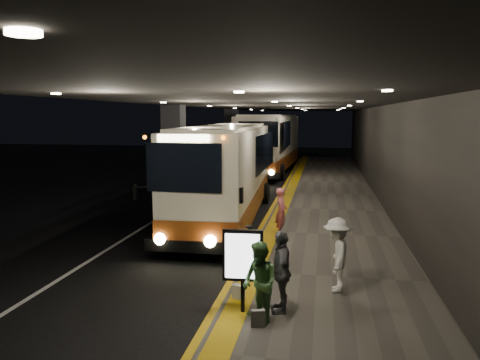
% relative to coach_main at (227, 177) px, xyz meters
% --- Properties ---
extents(ground, '(90.00, 90.00, 0.00)m').
position_rel_coach_main_xyz_m(ground, '(-0.91, -2.99, -1.68)').
color(ground, black).
extents(lane_line_white, '(0.12, 50.00, 0.01)m').
position_rel_coach_main_xyz_m(lane_line_white, '(-2.71, 2.01, -1.67)').
color(lane_line_white, silver).
rests_on(lane_line_white, ground).
extents(kerb_stripe_yellow, '(0.18, 50.00, 0.01)m').
position_rel_coach_main_xyz_m(kerb_stripe_yellow, '(1.44, 2.01, -1.67)').
color(kerb_stripe_yellow, gold).
rests_on(kerb_stripe_yellow, ground).
extents(sidewalk, '(4.50, 50.00, 0.15)m').
position_rel_coach_main_xyz_m(sidewalk, '(3.84, 2.01, -1.60)').
color(sidewalk, '#514C44').
rests_on(sidewalk, ground).
extents(tactile_strip, '(0.50, 50.00, 0.01)m').
position_rel_coach_main_xyz_m(tactile_strip, '(1.94, 2.01, -1.52)').
color(tactile_strip, gold).
rests_on(tactile_strip, sidewalk).
extents(terminal_wall, '(0.10, 50.00, 6.00)m').
position_rel_coach_main_xyz_m(terminal_wall, '(6.09, 2.01, 1.32)').
color(terminal_wall, black).
rests_on(terminal_wall, ground).
extents(support_columns, '(0.80, 24.80, 4.40)m').
position_rel_coach_main_xyz_m(support_columns, '(-2.41, 1.01, 0.52)').
color(support_columns, black).
rests_on(support_columns, ground).
extents(canopy, '(9.00, 50.00, 0.40)m').
position_rel_coach_main_xyz_m(canopy, '(1.59, 2.01, 2.92)').
color(canopy, black).
rests_on(canopy, support_columns).
extents(coach_main, '(2.88, 11.32, 3.50)m').
position_rel_coach_main_xyz_m(coach_main, '(0.00, 0.00, 0.00)').
color(coach_main, beige).
rests_on(coach_main, ground).
extents(coach_second, '(3.13, 12.53, 3.91)m').
position_rel_coach_main_xyz_m(coach_second, '(-0.09, 15.26, 0.20)').
color(coach_second, beige).
rests_on(coach_second, ground).
extents(passenger_boarding, '(0.37, 0.56, 1.53)m').
position_rel_coach_main_xyz_m(passenger_boarding, '(2.28, -2.45, -0.76)').
color(passenger_boarding, '#CD5F65').
rests_on(passenger_boarding, sidewalk).
extents(passenger_waiting_green, '(0.82, 0.86, 1.52)m').
position_rel_coach_main_xyz_m(passenger_waiting_green, '(2.47, -8.95, -0.77)').
color(passenger_waiting_green, '#4D8147').
rests_on(passenger_waiting_green, sidewalk).
extents(passenger_waiting_white, '(0.51, 1.06, 1.63)m').
position_rel_coach_main_xyz_m(passenger_waiting_white, '(3.92, -7.11, -0.71)').
color(passenger_waiting_white, silver).
rests_on(passenger_waiting_white, sidewalk).
extents(passenger_waiting_grey, '(0.67, 1.03, 1.63)m').
position_rel_coach_main_xyz_m(passenger_waiting_grey, '(2.82, -8.40, -0.71)').
color(passenger_waiting_grey, '#58565C').
rests_on(passenger_waiting_grey, sidewalk).
extents(bag_polka, '(0.28, 0.17, 0.31)m').
position_rel_coach_main_xyz_m(bag_polka, '(2.47, -9.15, -1.37)').
color(bag_polka, black).
rests_on(bag_polka, sidewalk).
extents(bag_plain, '(0.28, 0.22, 0.31)m').
position_rel_coach_main_xyz_m(bag_plain, '(1.89, -7.95, -1.38)').
color(bag_plain, white).
rests_on(bag_plain, sidewalk).
extents(info_sign, '(0.79, 0.16, 1.66)m').
position_rel_coach_main_xyz_m(info_sign, '(2.09, -8.59, -0.41)').
color(info_sign, black).
rests_on(info_sign, sidewalk).
extents(stanchion_post, '(0.05, 0.05, 1.15)m').
position_rel_coach_main_xyz_m(stanchion_post, '(1.84, -6.22, -0.96)').
color(stanchion_post, black).
rests_on(stanchion_post, sidewalk).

